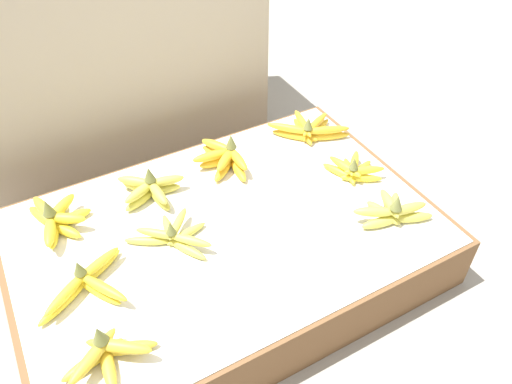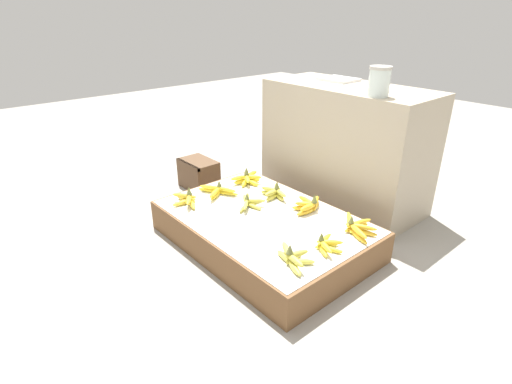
{
  "view_description": "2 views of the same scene",
  "coord_description": "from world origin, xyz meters",
  "px_view_note": "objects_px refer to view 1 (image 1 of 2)",
  "views": [
    {
      "loc": [
        -0.41,
        -0.93,
        1.24
      ],
      "look_at": [
        0.1,
        -0.01,
        0.28
      ],
      "focal_mm": 35.0,
      "sensor_mm": 36.0,
      "label": 1
    },
    {
      "loc": [
        1.52,
        -1.37,
        1.28
      ],
      "look_at": [
        -0.11,
        0.04,
        0.29
      ],
      "focal_mm": 28.0,
      "sensor_mm": 36.0,
      "label": 2
    }
  ],
  "objects_px": {
    "banana_bunch_back_left": "(56,219)",
    "banana_bunch_back_midleft": "(150,189)",
    "banana_bunch_front_left": "(107,353)",
    "banana_bunch_back_midright": "(224,158)",
    "banana_bunch_middle_midleft": "(173,235)",
    "banana_bunch_middle_left": "(87,283)",
    "banana_bunch_front_right": "(392,211)",
    "banana_bunch_middle_right": "(353,170)",
    "banana_bunch_back_right": "(309,130)"
  },
  "relations": [
    {
      "from": "banana_bunch_front_right",
      "to": "banana_bunch_back_midright",
      "type": "distance_m",
      "value": 0.56
    },
    {
      "from": "banana_bunch_back_left",
      "to": "banana_bunch_middle_right",
      "type": "bearing_deg",
      "value": -14.75
    },
    {
      "from": "banana_bunch_front_left",
      "to": "banana_bunch_middle_midleft",
      "type": "height_order",
      "value": "banana_bunch_front_left"
    },
    {
      "from": "banana_bunch_back_right",
      "to": "banana_bunch_middle_right",
      "type": "bearing_deg",
      "value": -89.58
    },
    {
      "from": "banana_bunch_back_midleft",
      "to": "banana_bunch_front_right",
      "type": "bearing_deg",
      "value": -36.53
    },
    {
      "from": "banana_bunch_middle_midleft",
      "to": "banana_bunch_middle_left",
      "type": "bearing_deg",
      "value": -168.75
    },
    {
      "from": "banana_bunch_front_left",
      "to": "banana_bunch_back_right",
      "type": "bearing_deg",
      "value": 29.81
    },
    {
      "from": "banana_bunch_middle_midleft",
      "to": "banana_bunch_back_midleft",
      "type": "height_order",
      "value": "banana_bunch_back_midleft"
    },
    {
      "from": "banana_bunch_back_left",
      "to": "banana_bunch_back_midleft",
      "type": "bearing_deg",
      "value": -2.12
    },
    {
      "from": "banana_bunch_front_left",
      "to": "banana_bunch_front_right",
      "type": "height_order",
      "value": "banana_bunch_front_left"
    },
    {
      "from": "banana_bunch_front_right",
      "to": "banana_bunch_back_right",
      "type": "distance_m",
      "value": 0.46
    },
    {
      "from": "banana_bunch_front_left",
      "to": "banana_bunch_back_right",
      "type": "xyz_separation_m",
      "value": [
        0.88,
        0.51,
        -0.0
      ]
    },
    {
      "from": "banana_bunch_middle_right",
      "to": "banana_bunch_back_right",
      "type": "distance_m",
      "value": 0.25
    },
    {
      "from": "banana_bunch_back_midleft",
      "to": "banana_bunch_front_left",
      "type": "bearing_deg",
      "value": -120.2
    },
    {
      "from": "banana_bunch_middle_right",
      "to": "banana_bunch_back_right",
      "type": "bearing_deg",
      "value": 90.42
    },
    {
      "from": "banana_bunch_front_right",
      "to": "banana_bunch_middle_midleft",
      "type": "height_order",
      "value": "banana_bunch_front_right"
    },
    {
      "from": "banana_bunch_middle_left",
      "to": "banana_bunch_middle_right",
      "type": "height_order",
      "value": "banana_bunch_middle_left"
    },
    {
      "from": "banana_bunch_middle_right",
      "to": "banana_bunch_back_right",
      "type": "xyz_separation_m",
      "value": [
        -0.0,
        0.25,
        0.0
      ]
    },
    {
      "from": "banana_bunch_back_midright",
      "to": "banana_bunch_back_right",
      "type": "distance_m",
      "value": 0.34
    },
    {
      "from": "banana_bunch_front_right",
      "to": "banana_bunch_back_midright",
      "type": "relative_size",
      "value": 0.96
    },
    {
      "from": "banana_bunch_front_right",
      "to": "banana_bunch_back_right",
      "type": "xyz_separation_m",
      "value": [
        0.02,
        0.46,
        -0.0
      ]
    },
    {
      "from": "banana_bunch_front_left",
      "to": "banana_bunch_back_midright",
      "type": "bearing_deg",
      "value": 42.69
    },
    {
      "from": "banana_bunch_back_left",
      "to": "banana_bunch_middle_left",
      "type": "bearing_deg",
      "value": -86.47
    },
    {
      "from": "banana_bunch_front_left",
      "to": "banana_bunch_middle_midleft",
      "type": "bearing_deg",
      "value": 44.98
    },
    {
      "from": "banana_bunch_back_left",
      "to": "banana_bunch_back_right",
      "type": "relative_size",
      "value": 0.88
    },
    {
      "from": "banana_bunch_back_left",
      "to": "banana_bunch_back_midleft",
      "type": "height_order",
      "value": "banana_bunch_back_left"
    },
    {
      "from": "banana_bunch_back_midright",
      "to": "banana_bunch_back_left",
      "type": "bearing_deg",
      "value": -178.32
    },
    {
      "from": "banana_bunch_front_left",
      "to": "banana_bunch_middle_left",
      "type": "relative_size",
      "value": 0.88
    },
    {
      "from": "banana_bunch_front_right",
      "to": "banana_bunch_middle_left",
      "type": "bearing_deg",
      "value": 168.23
    },
    {
      "from": "banana_bunch_back_right",
      "to": "banana_bunch_front_right",
      "type": "bearing_deg",
      "value": -92.37
    },
    {
      "from": "banana_bunch_middle_right",
      "to": "banana_bunch_back_midleft",
      "type": "height_order",
      "value": "banana_bunch_back_midleft"
    },
    {
      "from": "banana_bunch_middle_midleft",
      "to": "banana_bunch_back_left",
      "type": "xyz_separation_m",
      "value": [
        -0.27,
        0.22,
        0.01
      ]
    },
    {
      "from": "banana_bunch_back_midright",
      "to": "banana_bunch_front_right",
      "type": "bearing_deg",
      "value": -55.31
    },
    {
      "from": "banana_bunch_middle_right",
      "to": "banana_bunch_back_midright",
      "type": "relative_size",
      "value": 0.71
    },
    {
      "from": "banana_bunch_back_right",
      "to": "banana_bunch_back_midleft",
      "type": "bearing_deg",
      "value": -177.17
    },
    {
      "from": "banana_bunch_back_midleft",
      "to": "banana_bunch_back_right",
      "type": "distance_m",
      "value": 0.61
    },
    {
      "from": "banana_bunch_middle_midleft",
      "to": "banana_bunch_back_left",
      "type": "distance_m",
      "value": 0.35
    },
    {
      "from": "banana_bunch_front_right",
      "to": "banana_bunch_middle_left",
      "type": "xyz_separation_m",
      "value": [
        -0.85,
        0.18,
        -0.0
      ]
    },
    {
      "from": "banana_bunch_middle_midleft",
      "to": "banana_bunch_middle_right",
      "type": "height_order",
      "value": "banana_bunch_middle_right"
    },
    {
      "from": "banana_bunch_middle_midleft",
      "to": "banana_bunch_back_midright",
      "type": "height_order",
      "value": "banana_bunch_back_midright"
    },
    {
      "from": "banana_bunch_middle_left",
      "to": "banana_bunch_back_midright",
      "type": "relative_size",
      "value": 1.08
    },
    {
      "from": "banana_bunch_middle_left",
      "to": "banana_bunch_middle_midleft",
      "type": "distance_m",
      "value": 0.26
    },
    {
      "from": "banana_bunch_middle_midleft",
      "to": "banana_bunch_back_midright",
      "type": "relative_size",
      "value": 0.98
    },
    {
      "from": "banana_bunch_middle_right",
      "to": "banana_bunch_front_left",
      "type": "bearing_deg",
      "value": -164.07
    },
    {
      "from": "banana_bunch_back_left",
      "to": "banana_bunch_back_midright",
      "type": "xyz_separation_m",
      "value": [
        0.55,
        0.02,
        0.0
      ]
    },
    {
      "from": "banana_bunch_front_right",
      "to": "banana_bunch_middle_left",
      "type": "height_order",
      "value": "banana_bunch_front_right"
    },
    {
      "from": "banana_bunch_front_right",
      "to": "banana_bunch_middle_right",
      "type": "xyz_separation_m",
      "value": [
        0.02,
        0.21,
        -0.0
      ]
    },
    {
      "from": "banana_bunch_front_left",
      "to": "banana_bunch_middle_midleft",
      "type": "xyz_separation_m",
      "value": [
        0.27,
        0.27,
        -0.01
      ]
    },
    {
      "from": "banana_bunch_middle_midleft",
      "to": "banana_bunch_back_right",
      "type": "height_order",
      "value": "banana_bunch_back_right"
    },
    {
      "from": "banana_bunch_middle_midleft",
      "to": "banana_bunch_back_right",
      "type": "xyz_separation_m",
      "value": [
        0.61,
        0.24,
        0.0
      ]
    }
  ]
}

